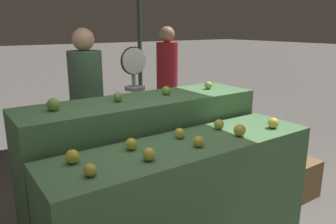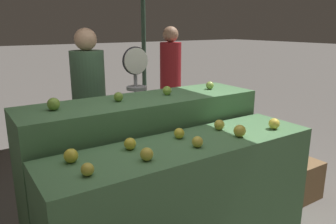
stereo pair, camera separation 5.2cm
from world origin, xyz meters
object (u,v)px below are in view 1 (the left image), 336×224
Objects in this scene: person_vendor_at_scale at (87,99)px; person_customer_left at (167,76)px; produce_scale at (134,89)px; wooden_crate_side at (294,177)px.

person_vendor_at_scale is 1.68m from person_customer_left.
produce_scale is at bearing 69.30° from person_customer_left.
person_vendor_at_scale is 0.99× the size of person_customer_left.
wooden_crate_side is at bearing 149.66° from person_vendor_at_scale.
wooden_crate_side is at bearing -38.94° from produce_scale.
produce_scale is 1.84m from wooden_crate_side.
person_customer_left reaches higher than person_vendor_at_scale.
produce_scale is 3.89× the size of wooden_crate_side.
wooden_crate_side is at bearing 118.93° from person_customer_left.
person_vendor_at_scale reaches higher than produce_scale.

